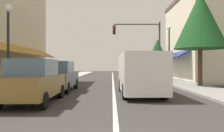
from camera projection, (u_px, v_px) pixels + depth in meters
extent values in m
plane|color=#33302D|center=(112.00, 81.00, 21.03)|extent=(80.00, 80.00, 0.00)
cube|color=#A39E99|center=(55.00, 81.00, 21.01)|extent=(2.60, 56.00, 0.12)
cube|color=gray|center=(169.00, 81.00, 21.05)|extent=(2.60, 56.00, 0.12)
cube|color=silver|center=(112.00, 81.00, 21.03)|extent=(0.14, 52.00, 0.01)
cube|color=slate|center=(13.00, 67.00, 15.01)|extent=(0.08, 10.64, 1.80)
cube|color=olive|center=(22.00, 50.00, 15.00)|extent=(1.27, 11.76, 0.73)
cube|color=slate|center=(30.00, 12.00, 18.07)|extent=(0.08, 1.10, 1.30)
cube|color=beige|center=(196.00, 41.00, 23.04)|extent=(4.13, 10.00, 8.26)
cube|color=brown|center=(196.00, 0.00, 23.03)|extent=(4.33, 10.20, 0.40)
cube|color=slate|center=(177.00, 67.00, 23.05)|extent=(0.08, 7.60, 1.80)
cube|color=navy|center=(171.00, 55.00, 23.04)|extent=(1.27, 8.40, 0.73)
cube|color=slate|center=(184.00, 19.00, 20.83)|extent=(0.08, 1.10, 1.30)
cube|color=slate|center=(171.00, 27.00, 25.23)|extent=(0.08, 1.10, 1.30)
cube|color=brown|center=(34.00, 85.00, 8.87)|extent=(1.77, 4.12, 0.80)
cube|color=slate|center=(33.00, 68.00, 8.76)|extent=(1.55, 2.02, 0.66)
cylinder|color=black|center=(27.00, 91.00, 10.21)|extent=(0.21, 0.62, 0.62)
cylinder|color=black|center=(60.00, 91.00, 10.23)|extent=(0.21, 0.62, 0.62)
cylinder|color=black|center=(43.00, 101.00, 7.53)|extent=(0.21, 0.62, 0.62)
cube|color=#4C5156|center=(58.00, 79.00, 12.92)|extent=(1.72, 4.10, 0.80)
cube|color=slate|center=(58.00, 67.00, 12.82)|extent=(1.52, 2.00, 0.66)
cylinder|color=black|center=(51.00, 84.00, 14.28)|extent=(0.20, 0.62, 0.62)
cylinder|color=black|center=(75.00, 84.00, 14.28)|extent=(0.20, 0.62, 0.62)
cylinder|color=black|center=(37.00, 88.00, 11.57)|extent=(0.20, 0.62, 0.62)
cylinder|color=black|center=(67.00, 88.00, 11.57)|extent=(0.20, 0.62, 0.62)
cube|color=silver|center=(139.00, 72.00, 11.30)|extent=(2.04, 5.03, 1.90)
cube|color=slate|center=(134.00, 64.00, 13.70)|extent=(1.73, 0.30, 0.84)
cube|color=black|center=(133.00, 82.00, 13.88)|extent=(1.87, 0.23, 0.24)
cylinder|color=black|center=(120.00, 85.00, 12.84)|extent=(0.25, 0.72, 0.72)
cylinder|color=black|center=(150.00, 85.00, 12.87)|extent=(0.25, 0.72, 0.72)
cylinder|color=black|center=(124.00, 91.00, 9.74)|extent=(0.25, 0.72, 0.72)
cylinder|color=black|center=(164.00, 91.00, 9.77)|extent=(0.25, 0.72, 0.72)
cylinder|color=#333333|center=(159.00, 51.00, 22.43)|extent=(0.18, 0.18, 6.01)
cylinder|color=#333333|center=(136.00, 24.00, 22.41)|extent=(4.68, 0.12, 0.12)
cube|color=black|center=(114.00, 30.00, 22.23)|extent=(0.30, 0.24, 0.90)
sphere|color=red|center=(114.00, 27.00, 22.10)|extent=(0.20, 0.20, 0.20)
sphere|color=#3D2D0C|center=(114.00, 30.00, 22.10)|extent=(0.20, 0.20, 0.20)
sphere|color=#0C3316|center=(114.00, 32.00, 22.10)|extent=(0.20, 0.20, 0.20)
cylinder|color=black|center=(7.00, 55.00, 10.25)|extent=(0.12, 0.12, 4.05)
sphere|color=white|center=(7.00, 8.00, 10.25)|extent=(0.36, 0.36, 0.36)
cylinder|color=black|center=(168.00, 56.00, 19.38)|extent=(0.12, 0.12, 4.67)
sphere|color=white|center=(168.00, 28.00, 19.37)|extent=(0.36, 0.36, 0.36)
cylinder|color=#4C331E|center=(199.00, 64.00, 15.50)|extent=(0.30, 0.30, 3.26)
cone|color=#19471E|center=(199.00, 20.00, 15.50)|extent=(3.67, 3.67, 4.04)
cylinder|color=#4C331E|center=(157.00, 67.00, 27.72)|extent=(0.30, 0.30, 2.57)
cone|color=#19471E|center=(157.00, 50.00, 27.71)|extent=(2.44, 2.44, 2.68)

